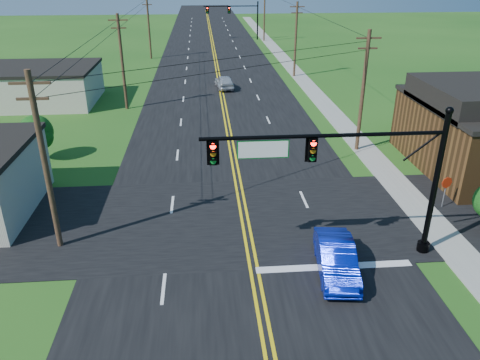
{
  "coord_description": "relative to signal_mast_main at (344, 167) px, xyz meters",
  "views": [
    {
      "loc": [
        -1.98,
        -11.01,
        13.17
      ],
      "look_at": [
        -0.25,
        10.0,
        3.37
      ],
      "focal_mm": 35.0,
      "sensor_mm": 36.0,
      "label": 1
    }
  ],
  "objects": [
    {
      "name": "road_main",
      "position": [
        -4.34,
        42.0,
        -4.73
      ],
      "size": [
        16.0,
        220.0,
        0.04
      ],
      "primitive_type": "cube",
      "color": "black",
      "rests_on": "ground"
    },
    {
      "name": "road_cross",
      "position": [
        -4.34,
        4.0,
        -4.73
      ],
      "size": [
        70.0,
        10.0,
        0.04
      ],
      "primitive_type": "cube",
      "color": "black",
      "rests_on": "ground"
    },
    {
      "name": "sidewalk",
      "position": [
        6.16,
        32.0,
        -4.71
      ],
      "size": [
        2.0,
        160.0,
        0.08
      ],
      "primitive_type": "cube",
      "color": "gray",
      "rests_on": "ground"
    },
    {
      "name": "signal_mast_main",
      "position": [
        0.0,
        0.0,
        0.0
      ],
      "size": [
        11.3,
        0.6,
        7.48
      ],
      "color": "black",
      "rests_on": "ground"
    },
    {
      "name": "signal_mast_far",
      "position": [
        0.1,
        72.0,
        -0.2
      ],
      "size": [
        10.98,
        0.6,
        7.48
      ],
      "color": "black",
      "rests_on": "ground"
    },
    {
      "name": "cream_bldg_far",
      "position": [
        -23.34,
        30.0,
        -2.89
      ],
      "size": [
        12.2,
        9.2,
        3.7
      ],
      "color": "beige",
      "rests_on": "ground"
    },
    {
      "name": "utility_pole_left_a",
      "position": [
        -13.84,
        2.0,
        -0.03
      ],
      "size": [
        1.8,
        0.28,
        9.0
      ],
      "color": "#332717",
      "rests_on": "ground"
    },
    {
      "name": "utility_pole_left_b",
      "position": [
        -13.84,
        27.0,
        -0.03
      ],
      "size": [
        1.8,
        0.28,
        9.0
      ],
      "color": "#332717",
      "rests_on": "ground"
    },
    {
      "name": "utility_pole_left_c",
      "position": [
        -13.84,
        54.0,
        -0.03
      ],
      "size": [
        1.8,
        0.28,
        9.0
      ],
      "color": "#332717",
      "rests_on": "ground"
    },
    {
      "name": "utility_pole_right_a",
      "position": [
        5.46,
        14.0,
        -0.03
      ],
      "size": [
        1.8,
        0.28,
        9.0
      ],
      "color": "#332717",
      "rests_on": "ground"
    },
    {
      "name": "utility_pole_right_b",
      "position": [
        5.46,
        40.0,
        -0.03
      ],
      "size": [
        1.8,
        0.28,
        9.0
      ],
      "color": "#332717",
      "rests_on": "ground"
    },
    {
      "name": "utility_pole_right_c",
      "position": [
        5.46,
        70.0,
        -0.03
      ],
      "size": [
        1.8,
        0.28,
        9.0
      ],
      "color": "#332717",
      "rests_on": "ground"
    },
    {
      "name": "tree_right_back",
      "position": [
        11.66,
        18.0,
        -2.15
      ],
      "size": [
        3.0,
        3.0,
        4.1
      ],
      "color": "#332717",
      "rests_on": "ground"
    },
    {
      "name": "tree_left",
      "position": [
        -18.34,
        14.0,
        -2.59
      ],
      "size": [
        2.4,
        2.4,
        3.37
      ],
      "color": "#332717",
      "rests_on": "ground"
    },
    {
      "name": "blue_car",
      "position": [
        -0.42,
        -1.43,
        -3.98
      ],
      "size": [
        2.15,
        4.81,
        1.53
      ],
      "primitive_type": "imported",
      "rotation": [
        0.0,
        0.0,
        -0.12
      ],
      "color": "#071AAB",
      "rests_on": "ground"
    },
    {
      "name": "distant_car",
      "position": [
        -3.74,
        34.31,
        -3.99
      ],
      "size": [
        2.26,
        4.61,
        1.52
      ],
      "primitive_type": "imported",
      "rotation": [
        0.0,
        0.0,
        3.25
      ],
      "color": "silver",
      "rests_on": "ground"
    },
    {
      "name": "stop_sign",
      "position": [
        7.63,
        4.37,
        -3.31
      ],
      "size": [
        0.7,
        0.18,
        1.99
      ],
      "rotation": [
        0.0,
        0.0,
        0.21
      ],
      "color": "slate",
      "rests_on": "ground"
    }
  ]
}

